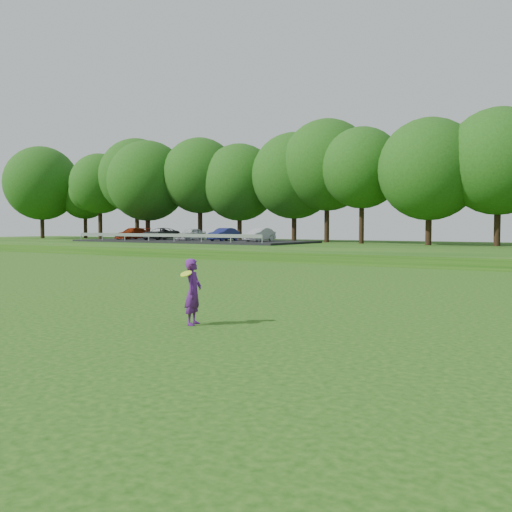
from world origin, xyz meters
The scene contains 6 objects.
ground centered at (0.00, 0.00, 0.00)m, with size 140.00×140.00×0.00m, color #15440D.
berm centered at (0.00, 34.00, 0.30)m, with size 130.00×30.00×0.60m, color #15440D.
walking_path centered at (0.00, 20.00, 0.02)m, with size 130.00×1.60×0.04m, color gray.
treeline centered at (0.00, 38.00, 8.10)m, with size 104.00×7.00×15.00m, color #1E4810, non-canonical shape.
parking_lot centered at (-24.53, 32.81, 1.03)m, with size 24.00×9.00×1.38m.
woman centered at (4.02, -0.39, 0.72)m, with size 0.50×0.67×1.44m.
Camera 1 is at (11.95, -9.92, 2.15)m, focal length 40.00 mm.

